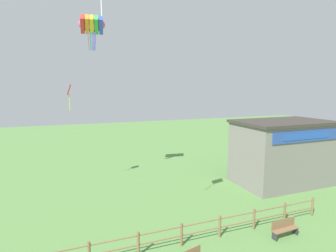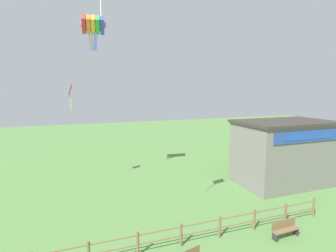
{
  "view_description": "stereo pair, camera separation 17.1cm",
  "coord_description": "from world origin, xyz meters",
  "px_view_note": "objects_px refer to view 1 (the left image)",
  "views": [
    {
      "loc": [
        -5.25,
        -5.34,
        8.23
      ],
      "look_at": [
        0.0,
        8.45,
        6.16
      ],
      "focal_mm": 28.0,
      "sensor_mm": 36.0,
      "label": 1
    },
    {
      "loc": [
        -5.09,
        -5.4,
        8.23
      ],
      "look_at": [
        0.0,
        8.45,
        6.16
      ],
      "focal_mm": 28.0,
      "sensor_mm": 36.0,
      "label": 2
    }
  ],
  "objects_px": {
    "park_bench_by_building": "(284,228)",
    "kite_rainbow_parafoil": "(92,24)",
    "seaside_building": "(282,152)",
    "kite_red_diamond": "(69,93)"
  },
  "relations": [
    {
      "from": "seaside_building",
      "to": "park_bench_by_building",
      "type": "relative_size",
      "value": 4.75
    },
    {
      "from": "park_bench_by_building",
      "to": "kite_red_diamond",
      "type": "height_order",
      "value": "kite_red_diamond"
    },
    {
      "from": "kite_rainbow_parafoil",
      "to": "kite_red_diamond",
      "type": "bearing_deg",
      "value": -168.38
    },
    {
      "from": "seaside_building",
      "to": "kite_rainbow_parafoil",
      "type": "height_order",
      "value": "kite_rainbow_parafoil"
    },
    {
      "from": "park_bench_by_building",
      "to": "kite_rainbow_parafoil",
      "type": "bearing_deg",
      "value": 126.74
    },
    {
      "from": "park_bench_by_building",
      "to": "kite_red_diamond",
      "type": "relative_size",
      "value": 0.84
    },
    {
      "from": "park_bench_by_building",
      "to": "kite_red_diamond",
      "type": "bearing_deg",
      "value": 133.3
    },
    {
      "from": "park_bench_by_building",
      "to": "kite_red_diamond",
      "type": "xyz_separation_m",
      "value": [
        -10.92,
        11.59,
        7.46
      ]
    },
    {
      "from": "seaside_building",
      "to": "kite_red_diamond",
      "type": "xyz_separation_m",
      "value": [
        -17.19,
        4.79,
        5.17
      ]
    },
    {
      "from": "seaside_building",
      "to": "kite_red_diamond",
      "type": "distance_m",
      "value": 18.58
    }
  ]
}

